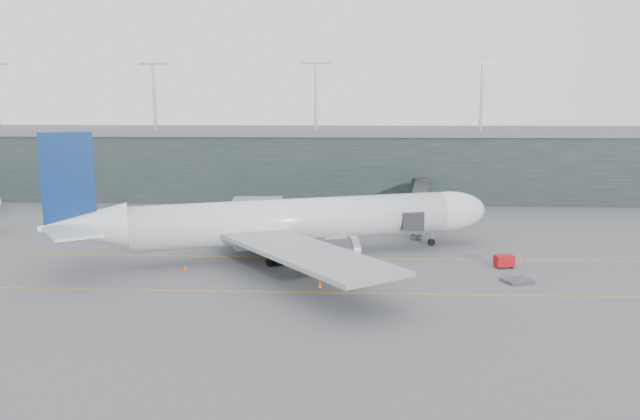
{
  "coord_description": "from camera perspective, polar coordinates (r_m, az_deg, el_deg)",
  "views": [
    {
      "loc": [
        12.62,
        -86.82,
        20.8
      ],
      "look_at": [
        8.48,
        -4.0,
        6.61
      ],
      "focal_mm": 35.0,
      "sensor_mm": 36.0,
      "label": 1
    }
  ],
  "objects": [
    {
      "name": "main_aircraft",
      "position": [
        85.36,
        -2.6,
        -1.04
      ],
      "size": [
        60.03,
        55.42,
        17.43
      ],
      "rotation": [
        0.0,
        0.0,
        0.36
      ],
      "color": "silver",
      "rests_on": "ground"
    },
    {
      "name": "jet_bridge",
      "position": [
        110.32,
        8.61,
        1.04
      ],
      "size": [
        8.27,
        43.76,
        5.85
      ],
      "rotation": [
        0.0,
        0.0,
        -0.14
      ],
      "color": "#2A292E",
      "rests_on": "ground"
    },
    {
      "name": "terminal",
      "position": [
        145.97,
        -2.12,
        4.52
      ],
      "size": [
        240.0,
        36.0,
        29.0
      ],
      "color": "black",
      "rests_on": "ground"
    },
    {
      "name": "gse_cart",
      "position": [
        83.59,
        16.48,
        -4.48
      ],
      "size": [
        2.59,
        1.94,
        1.59
      ],
      "rotation": [
        0.0,
        0.0,
        0.21
      ],
      "color": "#9F0B10",
      "rests_on": "ground"
    },
    {
      "name": "taxiline_b",
      "position": [
        71.11,
        -7.55,
        -7.38
      ],
      "size": [
        160.0,
        0.25,
        0.02
      ],
      "primitive_type": "cube",
      "color": "#C78C12",
      "rests_on": "ground"
    },
    {
      "name": "cone_wing_stbd",
      "position": [
        71.96,
        -0.0,
        -6.77
      ],
      "size": [
        0.49,
        0.49,
        0.77
      ],
      "primitive_type": "cone",
      "color": "orange",
      "rests_on": "ground"
    },
    {
      "name": "cone_wing_port",
      "position": [
        99.09,
        2.06,
        -2.21
      ],
      "size": [
        0.43,
        0.43,
        0.68
      ],
      "primitive_type": "cone",
      "color": "#DA550C",
      "rests_on": "ground"
    },
    {
      "name": "uld_b",
      "position": [
        101.93,
        -6.21,
        -1.64
      ],
      "size": [
        2.2,
        2.03,
        1.61
      ],
      "rotation": [
        0.0,
        0.0,
        0.43
      ],
      "color": "#3B3C40",
      "rests_on": "ground"
    },
    {
      "name": "uld_c",
      "position": [
        100.8,
        -4.78,
        -1.74
      ],
      "size": [
        2.15,
        1.93,
        1.63
      ],
      "rotation": [
        0.0,
        0.0,
        -0.32
      ],
      "color": "#3B3C40",
      "rests_on": "ground"
    },
    {
      "name": "baggage_dolly",
      "position": [
        77.53,
        17.58,
        -6.17
      ],
      "size": [
        3.92,
        3.58,
        0.32
      ],
      "primitive_type": "cube",
      "rotation": [
        0.0,
        0.0,
        0.4
      ],
      "color": "#3D3D43",
      "rests_on": "ground"
    },
    {
      "name": "taxiline_a",
      "position": [
        86.32,
        -5.65,
        -4.28
      ],
      "size": [
        160.0,
        0.25,
        0.02
      ],
      "primitive_type": "cube",
      "color": "#C78C12",
      "rests_on": "ground"
    },
    {
      "name": "cone_nose",
      "position": [
        87.24,
        17.86,
        -4.33
      ],
      "size": [
        0.43,
        0.43,
        0.68
      ],
      "primitive_type": "cone",
      "color": "orange",
      "rests_on": "ground"
    },
    {
      "name": "uld_a",
      "position": [
        100.68,
        -6.56,
        -1.7
      ],
      "size": [
        2.33,
        1.99,
        1.89
      ],
      "rotation": [
        0.0,
        0.0,
        0.17
      ],
      "color": "#3B3C40",
      "rests_on": "ground"
    },
    {
      "name": "cone_tail",
      "position": [
        80.74,
        -12.22,
        -5.16
      ],
      "size": [
        0.48,
        0.48,
        0.77
      ],
      "primitive_type": "cone",
      "color": "#D05C0B",
      "rests_on": "ground"
    },
    {
      "name": "ground",
      "position": [
        90.17,
        -5.28,
        -3.67
      ],
      "size": [
        320.0,
        320.0,
        0.0
      ],
      "primitive_type": "plane",
      "color": "#56565B",
      "rests_on": "ground"
    },
    {
      "name": "taxiline_lead_main",
      "position": [
        109.09,
        -1.2,
        -1.28
      ],
      "size": [
        0.25,
        60.0,
        0.02
      ],
      "primitive_type": "cube",
      "color": "#C78C12",
      "rests_on": "ground"
    }
  ]
}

